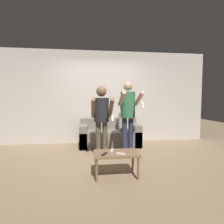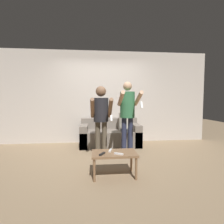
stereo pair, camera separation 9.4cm
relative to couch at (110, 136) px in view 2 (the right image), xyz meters
name	(u,v)px [view 2 (the right image)]	position (x,y,z in m)	size (l,w,h in m)	color
ground_plane	(105,159)	(-0.21, -1.12, -0.27)	(14.00, 14.00, 0.00)	#937A5B
wall_back	(102,97)	(-0.21, 0.43, 1.08)	(6.40, 0.06, 2.70)	beige
couch	(110,136)	(0.00, 0.00, 0.00)	(1.63, 0.79, 0.73)	slate
person_standing_left	(101,114)	(-0.29, -1.05, 0.70)	(0.44, 0.67, 1.56)	brown
person_standing_right	(128,110)	(0.29, -1.05, 0.77)	(0.44, 0.70, 1.66)	#282D47
person_seated	(125,123)	(0.39, -0.15, 0.38)	(0.31, 0.53, 1.17)	#383838
coffee_table	(114,155)	(-0.11, -1.97, 0.08)	(0.74, 0.44, 0.40)	#846042
remote_near	(119,154)	(-0.05, -2.09, 0.14)	(0.15, 0.10, 0.02)	white
remote_mid	(102,154)	(-0.31, -2.07, 0.14)	(0.11, 0.15, 0.02)	black
remote_far	(110,150)	(-0.16, -1.89, 0.14)	(0.07, 0.15, 0.02)	white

